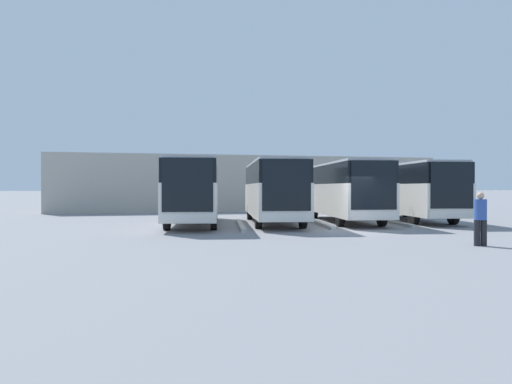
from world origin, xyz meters
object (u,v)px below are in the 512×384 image
bus_2 (273,189)px  pedestrian (480,217)px  bus_3 (194,190)px  bus_1 (344,189)px  bus_0 (409,189)px

bus_2 → pedestrian: (-4.02, 11.88, -0.90)m
bus_3 → bus_2: bearing=-172.9°
bus_1 → bus_3: size_ratio=1.00×
bus_2 → bus_3: bearing=7.1°
bus_2 → bus_3: size_ratio=1.00×
bus_1 → bus_3: (8.69, 0.10, 0.00)m
bus_2 → bus_3: (4.35, -0.16, 0.00)m
bus_2 → pedestrian: bearing=118.0°
bus_0 → bus_1: same height
pedestrian → bus_0: bearing=-94.8°
bus_1 → pedestrian: bus_1 is taller
bus_2 → pedestrian: bus_2 is taller
bus_1 → bus_2: 4.35m
bus_0 → pedestrian: bus_0 is taller
bus_0 → bus_1: 4.35m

